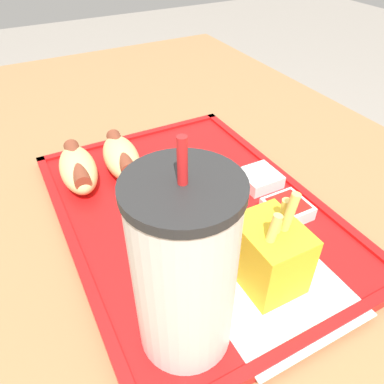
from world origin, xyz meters
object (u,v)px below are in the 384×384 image
object	(u,v)px
sauce_cup_mayo	(259,178)
sauce_cup_ketchup	(287,208)
hot_dog_near	(121,156)
soda_cup	(184,271)
hot_dog_far	(78,168)
fries_carton	(272,253)

from	to	relation	value
sauce_cup_mayo	sauce_cup_ketchup	bearing A→B (deg)	173.93
hot_dog_near	soda_cup	bearing A→B (deg)	172.18
soda_cup	hot_dog_far	distance (m)	0.29
sauce_cup_ketchup	sauce_cup_mayo	bearing A→B (deg)	-6.07
soda_cup	hot_dog_near	bearing A→B (deg)	-7.82
sauce_cup_ketchup	fries_carton	bearing A→B (deg)	130.27
hot_dog_far	fries_carton	xyz separation A→B (m)	(-0.27, -0.13, 0.02)
hot_dog_near	sauce_cup_mayo	size ratio (longest dim) A/B	2.28
sauce_cup_mayo	sauce_cup_ketchup	distance (m)	0.07
hot_dog_near	sauce_cup_ketchup	bearing A→B (deg)	-142.17
soda_cup	fries_carton	world-z (taller)	soda_cup
hot_dog_far	sauce_cup_mayo	bearing A→B (deg)	-119.29
hot_dog_far	fries_carton	bearing A→B (deg)	-153.78
sauce_cup_ketchup	hot_dog_near	bearing A→B (deg)	37.83
soda_cup	sauce_cup_mayo	size ratio (longest dim) A/B	4.14
hot_dog_near	fries_carton	size ratio (longest dim) A/B	1.00
hot_dog_near	sauce_cup_mayo	distance (m)	0.20
fries_carton	sauce_cup_mayo	xyz separation A→B (m)	(0.14, -0.09, -0.03)
soda_cup	fries_carton	xyz separation A→B (m)	(0.02, -0.11, -0.05)
hot_dog_near	sauce_cup_ketchup	xyz separation A→B (m)	(-0.20, -0.15, -0.01)
hot_dog_far	fries_carton	size ratio (longest dim) A/B	0.99
fries_carton	sauce_cup_mayo	bearing A→B (deg)	-32.94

